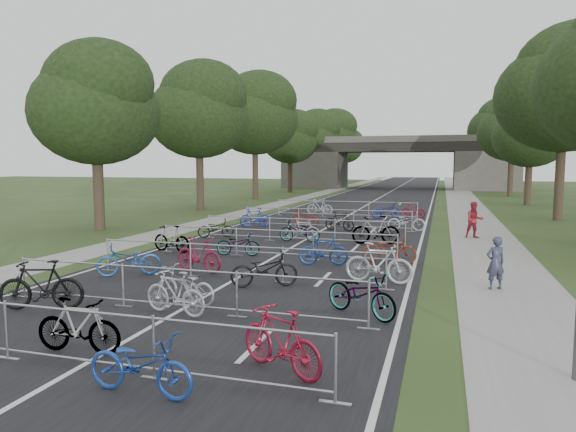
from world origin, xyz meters
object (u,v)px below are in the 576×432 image
object	(u,v)px
bike_2	(140,365)
pedestrian_a	(495,263)
bike_1	(78,326)
pedestrian_b	(474,220)
overpass_bridge	(397,163)

from	to	relation	value
bike_2	pedestrian_a	world-z (taller)	pedestrian_a
bike_1	pedestrian_a	size ratio (longest dim) A/B	1.16
bike_1	bike_2	world-z (taller)	bike_1
bike_2	pedestrian_a	distance (m)	10.57
pedestrian_a	bike_1	bearing A→B (deg)	18.22
bike_1	bike_2	size ratio (longest dim) A/B	0.95
pedestrian_a	pedestrian_b	distance (m)	10.35
bike_1	overpass_bridge	bearing A→B (deg)	-4.07
overpass_bridge	pedestrian_a	bearing A→B (deg)	-82.42
pedestrian_b	overpass_bridge	bearing A→B (deg)	87.19
overpass_bridge	bike_1	world-z (taller)	overpass_bridge
pedestrian_b	bike_1	bearing A→B (deg)	-126.19
overpass_bridge	pedestrian_b	bearing A→B (deg)	-80.75
overpass_bridge	bike_2	xyz separation A→B (m)	(1.64, -65.58, -3.04)
bike_2	overpass_bridge	bearing A→B (deg)	4.52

